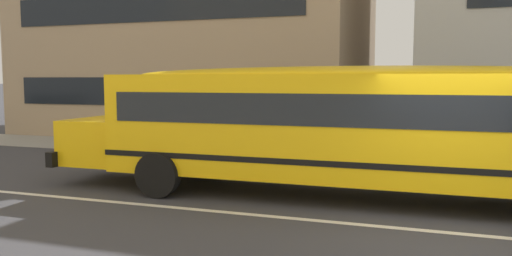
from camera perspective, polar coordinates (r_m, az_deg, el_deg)
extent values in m
plane|color=#38383D|center=(8.78, 20.74, -10.84)|extent=(400.00, 400.00, 0.00)
cube|color=gray|center=(16.06, 20.08, -3.47)|extent=(120.00, 3.00, 0.01)
cube|color=silver|center=(8.78, 20.74, -10.82)|extent=(110.00, 0.16, 0.01)
cube|color=yellow|center=(10.39, 11.31, 0.23)|extent=(10.21, 2.40, 2.04)
cube|color=yellow|center=(12.60, -16.07, -1.30)|extent=(1.50, 1.96, 1.02)
cube|color=black|center=(13.08, -18.70, -2.65)|extent=(0.21, 2.32, 0.33)
cube|color=black|center=(10.37, 11.35, 2.25)|extent=(9.60, 2.44, 0.59)
cube|color=black|center=(10.47, 11.25, -3.05)|extent=(10.23, 2.43, 0.11)
ellipsoid|color=yellow|center=(10.35, 11.42, 5.86)|extent=(9.80, 2.21, 0.33)
cylinder|color=red|center=(12.51, -2.85, 0.74)|extent=(0.41, 0.41, 0.03)
cylinder|color=black|center=(10.67, -10.84, -5.15)|extent=(0.93, 0.27, 0.93)
cylinder|color=black|center=(12.70, -5.68, -3.38)|extent=(0.93, 0.27, 0.93)
cube|color=black|center=(20.22, -11.62, 3.97)|extent=(12.20, 0.04, 1.10)
cube|color=black|center=(20.39, -11.79, 13.00)|extent=(12.20, 0.04, 1.10)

